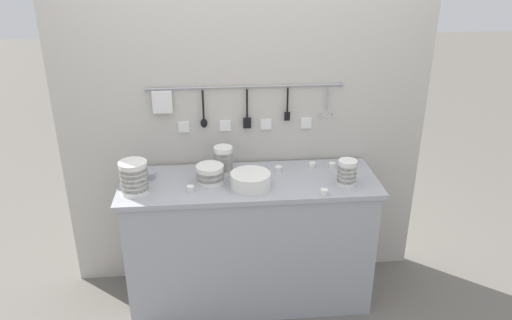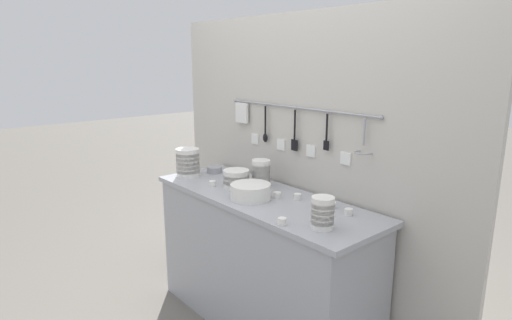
{
  "view_description": "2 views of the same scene",
  "coord_description": "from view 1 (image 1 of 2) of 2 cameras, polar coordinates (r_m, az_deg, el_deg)",
  "views": [
    {
      "loc": [
        -0.21,
        -2.73,
        2.22
      ],
      "look_at": [
        0.04,
        -0.03,
        1.02
      ],
      "focal_mm": 35.0,
      "sensor_mm": 36.0,
      "label": 1
    },
    {
      "loc": [
        1.84,
        -1.63,
        1.68
      ],
      "look_at": [
        -0.06,
        0.01,
        1.08
      ],
      "focal_mm": 30.0,
      "sensor_mm": 36.0,
      "label": 2
    }
  ],
  "objects": [
    {
      "name": "bowl_stack_wide_centre",
      "position": [
        3.01,
        -5.27,
        -1.63
      ],
      "size": [
        0.17,
        0.17,
        0.11
      ],
      "color": "silver",
      "rests_on": "counter"
    },
    {
      "name": "cup_back_left",
      "position": [
        3.09,
        0.86,
        -1.64
      ],
      "size": [
        0.04,
        0.04,
        0.04
      ],
      "color": "silver",
      "rests_on": "counter"
    },
    {
      "name": "bowl_stack_back_corner",
      "position": [
        2.95,
        -13.76,
        -1.95
      ],
      "size": [
        0.16,
        0.16,
        0.2
      ],
      "color": "silver",
      "rests_on": "counter"
    },
    {
      "name": "cup_mid_row",
      "position": [
        2.94,
        -7.5,
        -3.28
      ],
      "size": [
        0.04,
        0.04,
        0.04
      ],
      "color": "silver",
      "rests_on": "counter"
    },
    {
      "name": "bowl_stack_tall_left",
      "position": [
        3.12,
        -3.75,
        0.01
      ],
      "size": [
        0.12,
        0.12,
        0.17
      ],
      "color": "silver",
      "rests_on": "counter"
    },
    {
      "name": "bowl_stack_nested_right",
      "position": [
        3.01,
        10.35,
        -1.45
      ],
      "size": [
        0.11,
        0.11,
        0.16
      ],
      "color": "silver",
      "rests_on": "counter"
    },
    {
      "name": "back_wall",
      "position": [
        3.29,
        -1.21,
        1.7
      ],
      "size": [
        2.38,
        0.11,
        1.95
      ],
      "color": "#BCB7AD",
      "rests_on": "ground"
    },
    {
      "name": "steel_mixing_bowl",
      "position": [
        3.15,
        -12.37,
        -1.64
      ],
      "size": [
        0.11,
        0.11,
        0.04
      ],
      "color": "#93969E",
      "rests_on": "counter"
    },
    {
      "name": "plate_stack",
      "position": [
        2.95,
        -0.55,
        -2.31
      ],
      "size": [
        0.24,
        0.24,
        0.09
      ],
      "color": "silver",
      "rests_on": "counter"
    },
    {
      "name": "cup_front_left",
      "position": [
        2.9,
        7.79,
        -3.67
      ],
      "size": [
        0.04,
        0.04,
        0.04
      ],
      "color": "silver",
      "rests_on": "counter"
    },
    {
      "name": "ground_plane",
      "position": [
        3.52,
        -0.69,
        -15.13
      ],
      "size": [
        20.0,
        20.0,
        0.0
      ],
      "primitive_type": "plane",
      "color": "#666059"
    },
    {
      "name": "cup_back_right",
      "position": [
        3.23,
        6.45,
        -0.6
      ],
      "size": [
        0.04,
        0.04,
        0.04
      ],
      "color": "silver",
      "rests_on": "counter"
    },
    {
      "name": "cup_by_caddy",
      "position": [
        3.24,
        8.69,
        -0.62
      ],
      "size": [
        0.04,
        0.04,
        0.04
      ],
      "color": "silver",
      "rests_on": "counter"
    },
    {
      "name": "cup_edge_far",
      "position": [
        3.16,
        2.57,
        -1.04
      ],
      "size": [
        0.04,
        0.04,
        0.04
      ],
      "color": "silver",
      "rests_on": "counter"
    },
    {
      "name": "counter",
      "position": [
        3.27,
        -0.72,
        -9.18
      ],
      "size": [
        1.58,
        0.54,
        0.87
      ],
      "color": "#9EA0A8",
      "rests_on": "ground"
    }
  ]
}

